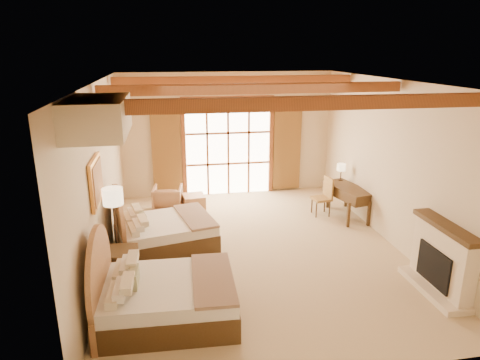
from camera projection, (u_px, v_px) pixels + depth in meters
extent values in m
plane|color=#CCB38B|center=(254.00, 249.00, 8.36)|extent=(7.00, 7.00, 0.00)
plane|color=beige|center=(228.00, 134.00, 11.19)|extent=(5.50, 0.00, 5.50)
plane|color=beige|center=(101.00, 177.00, 7.44)|extent=(0.00, 7.00, 7.00)
plane|color=beige|center=(393.00, 164.00, 8.35)|extent=(0.00, 7.00, 7.00)
plane|color=#AD682F|center=(256.00, 82.00, 7.43)|extent=(7.00, 7.00, 0.00)
cube|color=white|center=(228.00, 148.00, 11.26)|extent=(2.20, 0.02, 2.50)
cube|color=brown|center=(167.00, 150.00, 10.97)|extent=(0.75, 0.06, 2.40)
cube|color=brown|center=(287.00, 146.00, 11.49)|extent=(0.75, 0.06, 2.40)
cube|color=beige|center=(443.00, 260.00, 6.75)|extent=(0.25, 1.30, 1.10)
cube|color=black|center=(438.00, 266.00, 6.77)|extent=(0.18, 0.80, 0.60)
cube|color=beige|center=(433.00, 288.00, 6.88)|extent=(0.45, 1.40, 0.10)
cube|color=#45301B|center=(447.00, 227.00, 6.58)|extent=(0.30, 1.40, 0.08)
cube|color=gold|center=(96.00, 182.00, 6.70)|extent=(0.05, 0.95, 0.75)
cube|color=#BA7B39|center=(98.00, 181.00, 6.70)|extent=(0.02, 0.82, 0.62)
cube|color=#F4EAC1|center=(98.00, 116.00, 5.22)|extent=(0.70, 1.40, 0.45)
cube|color=#45301B|center=(168.00, 306.00, 6.16)|extent=(1.98, 1.53, 0.38)
cube|color=silver|center=(167.00, 289.00, 6.07)|extent=(1.94, 1.49, 0.21)
cube|color=#93755B|center=(213.00, 277.00, 6.15)|extent=(0.63, 1.51, 0.05)
cube|color=#9B9E74|center=(134.00, 278.00, 5.94)|extent=(0.13, 0.40, 0.23)
cube|color=#45301B|center=(166.00, 238.00, 8.40)|extent=(2.07, 1.74, 0.35)
cube|color=silver|center=(165.00, 225.00, 8.32)|extent=(2.03, 1.70, 0.19)
cube|color=#93755B|center=(196.00, 218.00, 8.39)|extent=(0.84, 1.49, 0.04)
cube|color=#9B9E74|center=(142.00, 217.00, 8.19)|extent=(0.19, 0.39, 0.21)
cube|color=#45301B|center=(121.00, 267.00, 7.00)|extent=(0.57, 0.57, 0.63)
cylinder|color=#362519|center=(120.00, 274.00, 7.40)|extent=(0.22, 0.22, 0.03)
cylinder|color=#362519|center=(117.00, 238.00, 7.20)|extent=(0.04, 0.04, 1.34)
cylinder|color=#FADFA7|center=(113.00, 196.00, 6.99)|extent=(0.33, 0.33, 0.28)
imported|color=#AB7954|center=(168.00, 199.00, 10.22)|extent=(0.75, 0.76, 0.62)
cube|color=#B4824F|center=(194.00, 202.00, 10.36)|extent=(0.55, 0.55, 0.37)
cube|color=#45301B|center=(349.00, 188.00, 9.80)|extent=(0.85, 1.42, 0.05)
cube|color=#45301B|center=(348.00, 193.00, 9.84)|extent=(0.82, 1.38, 0.21)
cube|color=#A58238|center=(321.00, 199.00, 9.97)|extent=(0.46, 0.46, 0.05)
cube|color=#A58238|center=(329.00, 187.00, 9.92)|extent=(0.11, 0.40, 0.49)
cylinder|color=#362519|center=(340.00, 180.00, 10.31)|extent=(0.12, 0.12, 0.02)
cylinder|color=#362519|center=(341.00, 174.00, 10.27)|extent=(0.02, 0.02, 0.28)
cylinder|color=#FADFA7|center=(341.00, 167.00, 10.22)|extent=(0.20, 0.20, 0.16)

